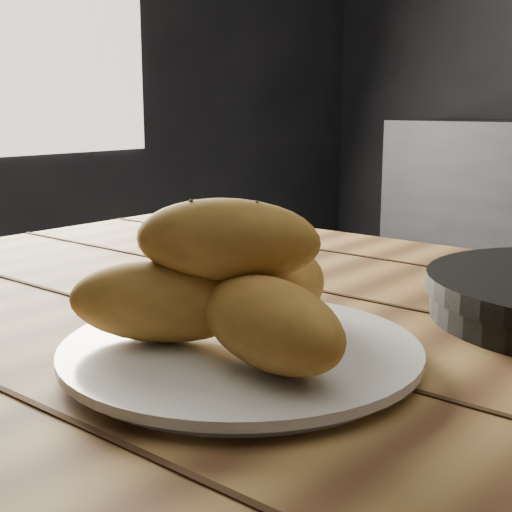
{
  "coord_description": "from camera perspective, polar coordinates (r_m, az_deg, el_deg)",
  "views": [
    {
      "loc": [
        0.1,
        -1.24,
        0.96
      ],
      "look_at": [
        -0.27,
        -0.79,
        0.84
      ],
      "focal_mm": 50.0,
      "sensor_mm": 36.0,
      "label": 1
    }
  ],
  "objects": [
    {
      "name": "plate",
      "position": [
        0.61,
        -1.22,
        -7.76
      ],
      "size": [
        0.3,
        0.3,
        0.02
      ],
      "color": "white",
      "rests_on": "table"
    },
    {
      "name": "table",
      "position": [
        0.72,
        10.25,
        -13.75
      ],
      "size": [
        1.5,
        0.91,
        0.75
      ],
      "color": "olive",
      "rests_on": "ground"
    },
    {
      "name": "bread_rolls",
      "position": [
        0.59,
        -1.87,
        -2.58
      ],
      "size": [
        0.28,
        0.25,
        0.12
      ],
      "color": "#C98837",
      "rests_on": "plate"
    }
  ]
}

